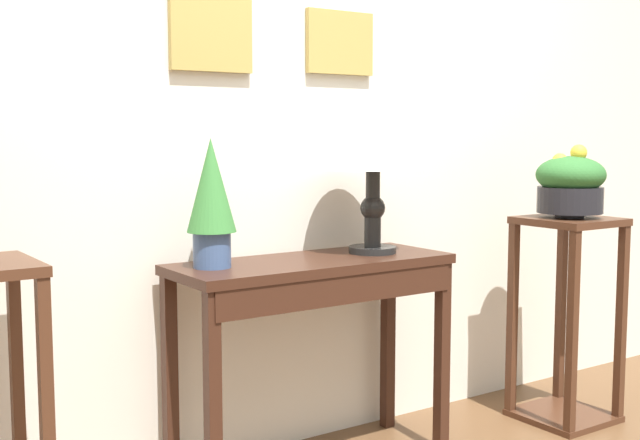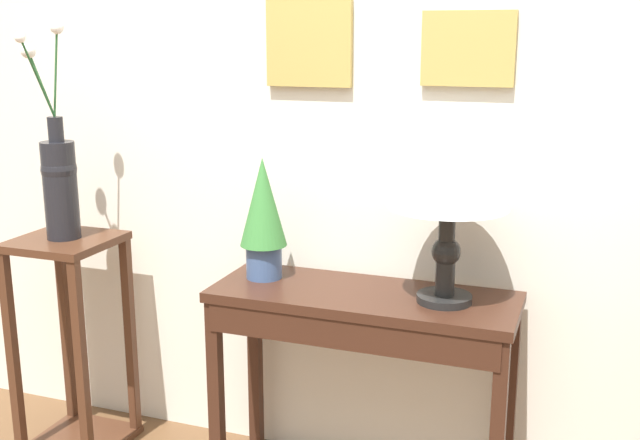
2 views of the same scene
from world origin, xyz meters
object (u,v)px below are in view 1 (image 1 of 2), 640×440
at_px(planter_bowl_wide_right, 570,184).
at_px(table_lamp, 373,142).
at_px(console_table, 316,295).
at_px(pedestal_stand_right, 566,320).
at_px(potted_plant_on_console, 211,197).

bearing_deg(planter_bowl_wide_right, table_lamp, 167.90).
bearing_deg(planter_bowl_wide_right, console_table, 171.74).
relative_size(console_table, pedestal_stand_right, 1.19).
bearing_deg(table_lamp, planter_bowl_wide_right, -12.10).
distance_m(console_table, table_lamp, 0.61).
height_order(pedestal_stand_right, planter_bowl_wide_right, planter_bowl_wide_right).
bearing_deg(console_table, table_lamp, 4.62).
height_order(console_table, table_lamp, table_lamp).
bearing_deg(console_table, pedestal_stand_right, -8.26).
bearing_deg(planter_bowl_wide_right, potted_plant_on_console, 171.71).
relative_size(console_table, table_lamp, 1.85).
distance_m(table_lamp, planter_bowl_wide_right, 0.94).
relative_size(potted_plant_on_console, pedestal_stand_right, 0.50).
xyz_separation_m(table_lamp, pedestal_stand_right, (0.90, -0.19, -0.76)).
height_order(table_lamp, pedestal_stand_right, table_lamp).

